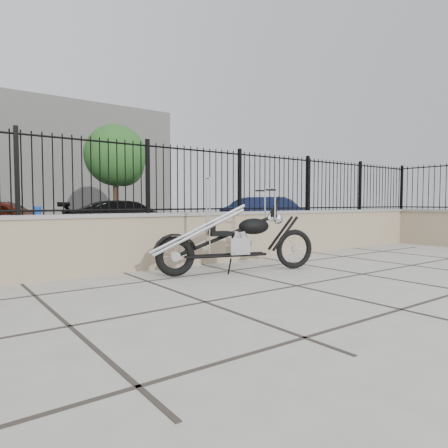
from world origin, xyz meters
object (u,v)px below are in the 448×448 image
at_px(chopper_motorcycle, 235,225).
at_px(car_red, 0,224).
at_px(car_black, 131,220).
at_px(car_blue, 271,215).

relative_size(chopper_motorcycle, car_red, 0.70).
height_order(car_red, car_black, car_red).
relative_size(car_red, car_blue, 0.91).
bearing_deg(car_red, chopper_motorcycle, -130.94).
bearing_deg(chopper_motorcycle, car_black, 97.39).
height_order(chopper_motorcycle, car_black, chopper_motorcycle).
xyz_separation_m(chopper_motorcycle, car_blue, (6.22, 5.78, -0.11)).
height_order(car_red, car_blue, car_blue).
bearing_deg(car_blue, car_red, 82.51).
bearing_deg(chopper_motorcycle, car_red, 132.75).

